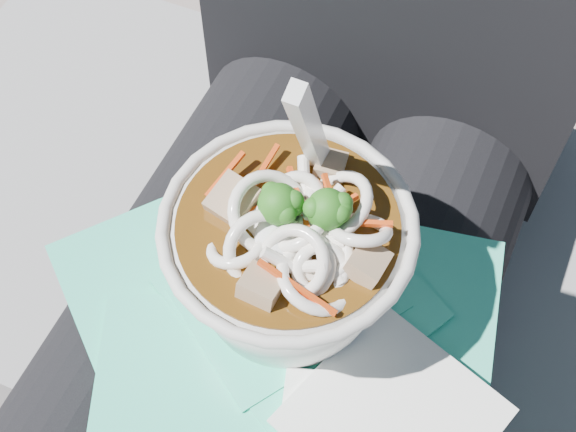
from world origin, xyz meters
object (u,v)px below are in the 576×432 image
at_px(lap, 266,346).
at_px(plastic_bag, 280,351).
at_px(stone_ledge, 322,335).
at_px(person_body, 310,243).
at_px(udon_bowl, 289,251).

xyz_separation_m(lap, plastic_bag, (0.03, -0.03, 0.09)).
distance_m(stone_ledge, person_body, 0.33).
height_order(person_body, plastic_bag, person_body).
xyz_separation_m(person_body, plastic_bag, (0.03, -0.12, 0.06)).
distance_m(plastic_bag, udon_bowl, 0.08).
relative_size(lap, udon_bowl, 2.26).
bearing_deg(udon_bowl, lap, -141.72).
xyz_separation_m(plastic_bag, udon_bowl, (-0.01, 0.04, 0.07)).
bearing_deg(udon_bowl, person_body, 101.26).
distance_m(person_body, udon_bowl, 0.15).
bearing_deg(person_body, udon_bowl, -78.74).
distance_m(lap, udon_bowl, 0.16).
relative_size(lap, person_body, 0.49).
bearing_deg(person_body, plastic_bag, -77.16).
bearing_deg(stone_ledge, person_body, -90.00).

